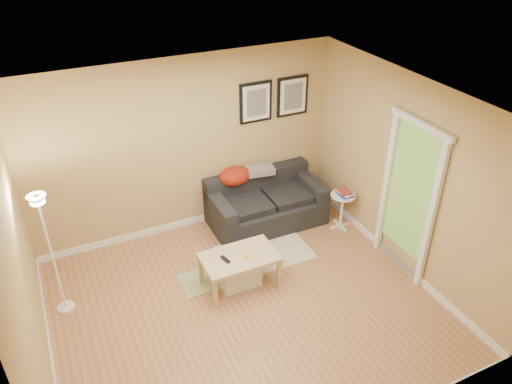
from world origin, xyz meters
The scene contains 24 objects.
floor centered at (0.00, 0.00, 0.00)m, with size 4.50×4.50×0.00m, color #B3704C.
ceiling centered at (0.00, 0.00, 2.60)m, with size 4.50×4.50×0.00m, color white.
wall_back centered at (0.00, 2.00, 1.30)m, with size 4.50×4.50×0.00m, color tan.
wall_front centered at (0.00, -2.00, 1.30)m, with size 4.50×4.50×0.00m, color tan.
wall_left centered at (-2.25, 0.00, 1.30)m, with size 4.00×4.00×0.00m, color tan.
wall_right centered at (2.25, 0.00, 1.30)m, with size 4.00×4.00×0.00m, color tan.
baseboard_back centered at (0.00, 1.99, 0.05)m, with size 4.50×0.02×0.10m, color white.
baseboard_left centered at (-2.24, 0.00, 0.05)m, with size 0.02×4.00×0.10m, color white.
baseboard_right centered at (2.24, 0.00, 0.05)m, with size 0.02×4.00×0.10m, color white.
sofa centered at (1.05, 1.53, 0.38)m, with size 1.70×0.90×0.75m, color black, non-canonical shape.
red_throw centered at (0.66, 1.81, 0.77)m, with size 0.48×0.36×0.28m, color #9E300E, non-canonical shape.
plaid_throw centered at (1.07, 1.81, 0.78)m, with size 0.42×0.26×0.10m, color tan, non-canonical shape.
framed_print_left centered at (1.08, 1.98, 1.80)m, with size 0.50×0.04×0.60m, color black, non-canonical shape.
framed_print_right centered at (1.68, 1.98, 1.80)m, with size 0.50×0.04×0.60m, color black, non-canonical shape.
area_rug centered at (0.70, 0.87, 0.01)m, with size 1.25×0.85×0.01m, color beige.
green_runner centered at (-0.25, 0.67, 0.01)m, with size 0.70×0.50×0.01m, color #668C4C.
coffee_table centered at (0.11, 0.40, 0.24)m, with size 0.95×0.58×0.47m, color tan, non-canonical shape.
remote_control centered at (-0.08, 0.40, 0.48)m, with size 0.05×0.16×0.02m, color black.
tape_roll centered at (0.17, 0.34, 0.49)m, with size 0.07×0.07×0.03m, color yellow.
storage_bin centered at (0.11, 0.44, 0.16)m, with size 0.53×0.39×0.33m, color white, non-canonical shape.
side_table centered at (2.02, 0.95, 0.28)m, with size 0.37×0.37×0.57m, color white, non-canonical shape.
book_stack centered at (2.04, 0.94, 0.61)m, with size 0.18×0.25×0.08m, color navy, non-canonical shape.
floor_lamp centered at (-2.00, 0.93, 0.77)m, with size 0.21×0.21×1.63m, color white, non-canonical shape.
doorway centered at (2.20, -0.15, 1.02)m, with size 0.12×1.01×2.13m, color white, non-canonical shape.
Camera 1 is at (-1.81, -4.11, 4.39)m, focal length 34.81 mm.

